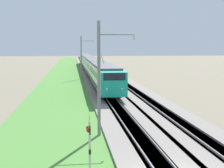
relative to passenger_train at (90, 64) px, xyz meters
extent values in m
cube|color=gray|center=(-9.93, 0.00, -2.13)|extent=(240.00, 4.40, 0.30)
cube|color=gray|center=(-9.93, -4.04, -2.13)|extent=(240.00, 4.40, 0.30)
cube|color=#4C4238|center=(-9.93, 0.00, -2.13)|extent=(240.00, 1.57, 0.30)
cube|color=gray|center=(-9.93, 0.53, -1.90)|extent=(240.00, 0.07, 0.15)
cube|color=gray|center=(-9.93, -0.53, -1.90)|extent=(240.00, 0.07, 0.15)
cube|color=#4C4238|center=(-9.93, -4.04, -2.13)|extent=(240.00, 1.57, 0.30)
cube|color=gray|center=(-9.93, -3.51, -1.90)|extent=(240.00, 0.07, 0.15)
cube|color=gray|center=(-9.93, -4.57, -1.90)|extent=(240.00, 0.07, 0.15)
cube|color=#4C8438|center=(-9.93, 5.30, -2.22)|extent=(240.00, 9.06, 0.12)
cube|color=#19A88E|center=(-40.34, 0.00, 0.00)|extent=(2.40, 2.76, 2.56)
cube|color=black|center=(-40.70, 0.00, 0.86)|extent=(1.73, 2.30, 0.77)
sphere|color=#F2EAC6|center=(-41.49, 0.79, -0.41)|extent=(0.20, 0.20, 0.20)
sphere|color=#F2EAC6|center=(-41.49, -0.79, -0.41)|extent=(0.20, 0.20, 0.20)
cube|color=#2D2D33|center=(-30.26, 0.00, -0.92)|extent=(17.77, 2.88, 0.72)
cube|color=silver|center=(-30.26, 0.00, 0.36)|extent=(17.77, 2.88, 1.84)
cube|color=black|center=(-30.26, 0.00, 0.50)|extent=(16.35, 2.90, 0.77)
cube|color=#515156|center=(-30.26, 0.00, 1.40)|extent=(17.77, 2.65, 0.25)
cube|color=black|center=(-30.26, 0.00, -1.55)|extent=(16.88, 2.45, 0.55)
cylinder|color=black|center=(-37.35, 0.53, -1.40)|extent=(0.86, 0.12, 0.86)
cylinder|color=black|center=(-37.35, -0.53, -1.40)|extent=(0.86, 0.12, 0.86)
cube|color=#2D2D33|center=(-10.69, 0.00, -0.92)|extent=(20.17, 2.88, 0.72)
cube|color=silver|center=(-10.69, 0.00, 0.36)|extent=(20.17, 2.88, 1.84)
cube|color=black|center=(-10.69, 0.00, 0.50)|extent=(18.55, 2.90, 0.77)
cube|color=#515156|center=(-10.69, 0.00, 1.40)|extent=(20.17, 2.65, 0.25)
cube|color=black|center=(-10.69, 0.00, -1.55)|extent=(19.16, 2.45, 0.55)
cube|color=#2D2D33|center=(10.07, 0.00, -0.92)|extent=(20.17, 2.88, 0.72)
cube|color=silver|center=(10.07, 0.00, 0.36)|extent=(20.17, 2.88, 1.84)
cube|color=black|center=(10.07, 0.00, 0.50)|extent=(18.55, 2.90, 0.77)
cube|color=#515156|center=(10.07, 0.00, 1.40)|extent=(20.17, 2.65, 0.25)
cube|color=black|center=(10.07, 0.00, -1.55)|extent=(19.16, 2.45, 0.55)
cube|color=#2D2D33|center=(30.84, 0.00, -0.92)|extent=(20.17, 2.88, 0.72)
cube|color=silver|center=(30.84, 0.00, 0.36)|extent=(20.17, 2.88, 1.84)
cube|color=black|center=(30.84, 0.00, 0.50)|extent=(18.55, 2.90, 0.77)
cube|color=#515156|center=(30.84, 0.00, 1.40)|extent=(20.17, 2.65, 0.25)
cube|color=black|center=(30.84, 0.00, -1.55)|extent=(19.16, 2.45, 0.55)
cylinder|color=black|center=(-27.60, 0.17, 2.08)|extent=(0.06, 0.33, 1.08)
cylinder|color=black|center=(-27.60, -0.17, 2.08)|extent=(0.06, 0.33, 1.08)
cube|color=black|center=(-37.35, 0.00, -2.28)|extent=(0.10, 0.10, 0.00)
cylinder|color=beige|center=(-58.58, 3.54, -0.95)|extent=(0.11, 0.11, 2.65)
cylinder|color=black|center=(-58.58, 3.54, -1.09)|extent=(0.12, 0.12, 0.25)
cube|color=black|center=(-58.58, 3.54, 0.02)|extent=(0.70, 0.06, 0.36)
sphere|color=red|center=(-58.80, 3.61, 0.02)|extent=(0.20, 0.20, 0.20)
sphere|color=red|center=(-58.36, 3.61, 0.02)|extent=(0.20, 0.20, 0.20)
cube|color=yellow|center=(-58.58, 3.54, 0.49)|extent=(0.49, 0.03, 0.49)
cube|color=yellow|center=(-58.58, 3.54, 0.49)|extent=(0.49, 0.03, 0.49)
cylinder|color=slate|center=(-52.10, 2.52, 1.67)|extent=(0.22, 0.22, 7.90)
cylinder|color=slate|center=(-52.10, 1.32, 4.72)|extent=(0.08, 2.40, 0.08)
cylinder|color=#B2ADA8|center=(-52.10, 0.12, 4.52)|extent=(0.10, 0.10, 0.30)
cylinder|color=slate|center=(-13.73, 2.52, 1.82)|extent=(0.22, 0.22, 8.19)
cylinder|color=slate|center=(-13.73, 1.32, 5.01)|extent=(0.08, 2.40, 0.08)
cylinder|color=#B2ADA8|center=(-13.73, 0.12, 4.81)|extent=(0.10, 0.10, 0.30)
camera|label=1|loc=(-73.00, 4.34, 3.90)|focal=50.00mm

